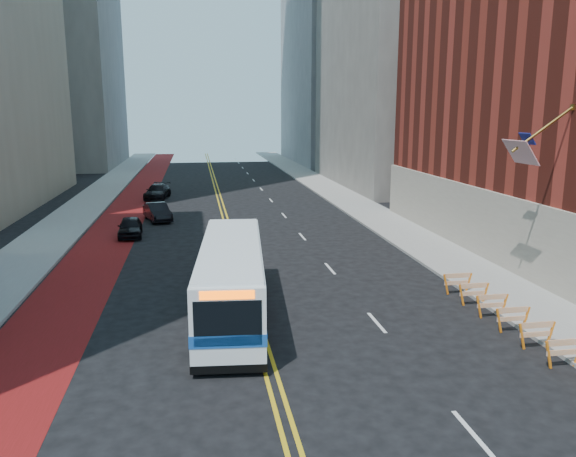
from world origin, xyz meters
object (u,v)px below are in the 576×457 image
(car_b, at_px, (157,212))
(car_c, at_px, (158,192))
(transit_bus, at_px, (232,278))
(car_a, at_px, (130,227))

(car_b, relative_size, car_c, 0.87)
(car_b, bearing_deg, transit_bus, -95.29)
(transit_bus, bearing_deg, car_a, 114.71)
(transit_bus, bearing_deg, car_b, 106.28)
(transit_bus, distance_m, car_b, 22.09)
(car_a, bearing_deg, car_b, 71.35)
(transit_bus, xyz_separation_m, car_a, (-5.83, 16.20, -0.96))
(transit_bus, xyz_separation_m, car_b, (-4.35, 21.64, -0.93))
(car_a, relative_size, car_b, 0.92)
(transit_bus, relative_size, car_c, 2.38)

